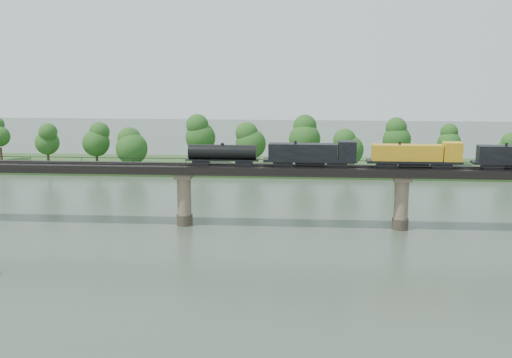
{
  "coord_description": "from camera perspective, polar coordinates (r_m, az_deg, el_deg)",
  "views": [
    {
      "loc": [
        21.41,
        -85.01,
        33.45
      ],
      "look_at": [
        13.44,
        30.0,
        9.0
      ],
      "focal_mm": 45.0,
      "sensor_mm": 36.0,
      "label": 1
    }
  ],
  "objects": [
    {
      "name": "ground",
      "position": [
        93.83,
        -9.62,
        -9.09
      ],
      "size": [
        400.0,
        400.0,
        0.0
      ],
      "primitive_type": "plane",
      "color": "#334133",
      "rests_on": "ground"
    },
    {
      "name": "far_bank",
      "position": [
        174.44,
        -3.16,
        1.17
      ],
      "size": [
        300.0,
        24.0,
        1.6
      ],
      "primitive_type": "cube",
      "color": "#25461C",
      "rests_on": "ground"
    },
    {
      "name": "bridge",
      "position": [
        120.29,
        -6.4,
        -1.56
      ],
      "size": [
        236.0,
        30.0,
        11.5
      ],
      "color": "#473A2D",
      "rests_on": "ground"
    },
    {
      "name": "bridge_superstructure",
      "position": [
        118.98,
        -6.47,
        1.41
      ],
      "size": [
        220.0,
        4.9,
        0.75
      ],
      "color": "black",
      "rests_on": "bridge"
    },
    {
      "name": "far_treeline",
      "position": [
        169.96,
        -6.13,
        3.58
      ],
      "size": [
        289.06,
        17.54,
        13.6
      ],
      "color": "#382619",
      "rests_on": "far_bank"
    },
    {
      "name": "freight_train",
      "position": [
        117.58,
        10.98,
        2.11
      ],
      "size": [
        68.41,
        2.67,
        4.71
      ],
      "color": "black",
      "rests_on": "bridge"
    }
  ]
}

